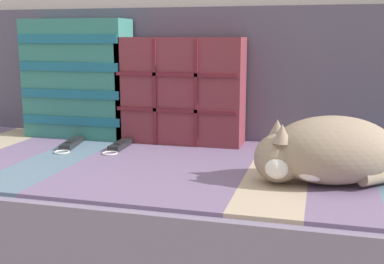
% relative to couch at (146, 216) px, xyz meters
% --- Properties ---
extents(couch, '(1.74, 0.89, 0.38)m').
position_rel_couch_xyz_m(couch, '(0.00, 0.00, 0.00)').
color(couch, brown).
rests_on(couch, ground_plane).
extents(sofa_backrest, '(1.70, 0.14, 0.46)m').
position_rel_couch_xyz_m(sofa_backrest, '(0.00, 0.38, 0.42)').
color(sofa_backrest, '#514C60').
rests_on(sofa_backrest, couch).
extents(throw_pillow_quilted, '(0.43, 0.14, 0.36)m').
position_rel_couch_xyz_m(throw_pillow_quilted, '(0.05, 0.23, 0.37)').
color(throw_pillow_quilted, brown).
rests_on(throw_pillow_quilted, couch).
extents(throw_pillow_striped, '(0.38, 0.14, 0.42)m').
position_rel_couch_xyz_m(throw_pillow_striped, '(-0.34, 0.23, 0.40)').
color(throw_pillow_striped, '#337A70').
rests_on(throw_pillow_striped, couch).
extents(sleeping_cat, '(0.37, 0.27, 0.17)m').
position_rel_couch_xyz_m(sleeping_cat, '(0.52, -0.14, 0.27)').
color(sleeping_cat, gray).
rests_on(sleeping_cat, couch).
extents(game_remote_near, '(0.08, 0.20, 0.02)m').
position_rel_couch_xyz_m(game_remote_near, '(-0.29, 0.07, 0.20)').
color(game_remote_near, black).
rests_on(game_remote_near, couch).
extents(game_remote_far, '(0.05, 0.19, 0.02)m').
position_rel_couch_xyz_m(game_remote_far, '(-0.12, 0.09, 0.20)').
color(game_remote_far, black).
rests_on(game_remote_far, couch).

